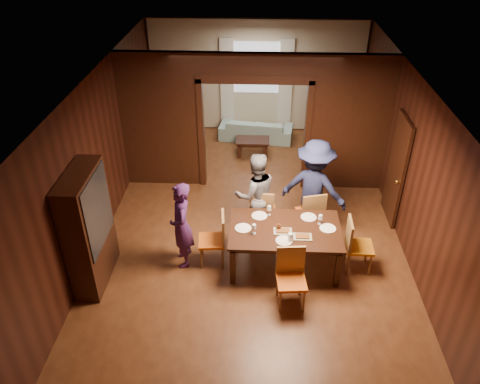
{
  "coord_description": "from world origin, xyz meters",
  "views": [
    {
      "loc": [
        0.1,
        -7.23,
        5.44
      ],
      "look_at": [
        -0.2,
        -0.4,
        1.05
      ],
      "focal_mm": 35.0,
      "sensor_mm": 36.0,
      "label": 1
    }
  ],
  "objects_px": {
    "chair_left": "(212,239)",
    "chair_far_l": "(262,210)",
    "person_purple": "(182,226)",
    "chair_far_r": "(310,212)",
    "dining_table": "(284,247)",
    "chair_near": "(291,280)",
    "hutch": "(88,229)",
    "person_navy": "(314,188)",
    "chair_right": "(360,245)",
    "sofa": "(256,129)",
    "person_grey": "(255,195)",
    "coffee_table": "(253,147)"
  },
  "relations": [
    {
      "from": "sofa",
      "to": "chair_near",
      "type": "height_order",
      "value": "chair_near"
    },
    {
      "from": "sofa",
      "to": "person_navy",
      "type": "bearing_deg",
      "value": 113.01
    },
    {
      "from": "hutch",
      "to": "dining_table",
      "type": "bearing_deg",
      "value": 8.48
    },
    {
      "from": "dining_table",
      "to": "chair_far_r",
      "type": "bearing_deg",
      "value": 61.09
    },
    {
      "from": "person_purple",
      "to": "chair_left",
      "type": "relative_size",
      "value": 1.62
    },
    {
      "from": "person_purple",
      "to": "chair_right",
      "type": "height_order",
      "value": "person_purple"
    },
    {
      "from": "person_purple",
      "to": "chair_near",
      "type": "distance_m",
      "value": 2.03
    },
    {
      "from": "chair_far_l",
      "to": "hutch",
      "type": "xyz_separation_m",
      "value": [
        -2.73,
        -1.39,
        0.52
      ]
    },
    {
      "from": "chair_far_r",
      "to": "person_purple",
      "type": "bearing_deg",
      "value": 8.47
    },
    {
      "from": "sofa",
      "to": "chair_far_l",
      "type": "relative_size",
      "value": 1.92
    },
    {
      "from": "person_purple",
      "to": "person_navy",
      "type": "height_order",
      "value": "person_navy"
    },
    {
      "from": "person_purple",
      "to": "chair_far_r",
      "type": "bearing_deg",
      "value": 98.61
    },
    {
      "from": "dining_table",
      "to": "chair_far_l",
      "type": "relative_size",
      "value": 1.91
    },
    {
      "from": "hutch",
      "to": "chair_near",
      "type": "bearing_deg",
      "value": -8.19
    },
    {
      "from": "person_grey",
      "to": "dining_table",
      "type": "bearing_deg",
      "value": 101.69
    },
    {
      "from": "person_purple",
      "to": "chair_far_l",
      "type": "relative_size",
      "value": 1.62
    },
    {
      "from": "chair_left",
      "to": "hutch",
      "type": "height_order",
      "value": "hutch"
    },
    {
      "from": "person_grey",
      "to": "chair_far_r",
      "type": "height_order",
      "value": "person_grey"
    },
    {
      "from": "person_grey",
      "to": "sofa",
      "type": "xyz_separation_m",
      "value": [
        -0.04,
        3.96,
        -0.55
      ]
    },
    {
      "from": "person_navy",
      "to": "hutch",
      "type": "height_order",
      "value": "hutch"
    },
    {
      "from": "coffee_table",
      "to": "hutch",
      "type": "xyz_separation_m",
      "value": [
        -2.49,
        -4.48,
        0.8
      ]
    },
    {
      "from": "chair_near",
      "to": "hutch",
      "type": "distance_m",
      "value": 3.25
    },
    {
      "from": "person_navy",
      "to": "chair_left",
      "type": "xyz_separation_m",
      "value": [
        -1.77,
        -0.99,
        -0.45
      ]
    },
    {
      "from": "coffee_table",
      "to": "chair_right",
      "type": "distance_m",
      "value": 4.47
    },
    {
      "from": "person_grey",
      "to": "chair_right",
      "type": "xyz_separation_m",
      "value": [
        1.76,
        -0.96,
        -0.33
      ]
    },
    {
      "from": "dining_table",
      "to": "chair_far_l",
      "type": "distance_m",
      "value": 1.01
    },
    {
      "from": "person_grey",
      "to": "sofa",
      "type": "distance_m",
      "value": 4.0
    },
    {
      "from": "person_purple",
      "to": "chair_near",
      "type": "relative_size",
      "value": 1.62
    },
    {
      "from": "person_navy",
      "to": "chair_far_r",
      "type": "height_order",
      "value": "person_navy"
    },
    {
      "from": "person_grey",
      "to": "coffee_table",
      "type": "bearing_deg",
      "value": -105.11
    },
    {
      "from": "person_grey",
      "to": "coffee_table",
      "type": "xyz_separation_m",
      "value": [
        -0.11,
        3.09,
        -0.62
      ]
    },
    {
      "from": "sofa",
      "to": "person_grey",
      "type": "bearing_deg",
      "value": 97.83
    },
    {
      "from": "sofa",
      "to": "dining_table",
      "type": "bearing_deg",
      "value": 103.67
    },
    {
      "from": "dining_table",
      "to": "chair_far_r",
      "type": "relative_size",
      "value": 1.91
    },
    {
      "from": "dining_table",
      "to": "chair_far_l",
      "type": "bearing_deg",
      "value": 111.96
    },
    {
      "from": "chair_left",
      "to": "chair_far_l",
      "type": "distance_m",
      "value": 1.25
    },
    {
      "from": "chair_right",
      "to": "chair_left",
      "type": "bearing_deg",
      "value": 90.47
    },
    {
      "from": "chair_right",
      "to": "chair_far_l",
      "type": "relative_size",
      "value": 1.0
    },
    {
      "from": "person_grey",
      "to": "sofa",
      "type": "relative_size",
      "value": 0.88
    },
    {
      "from": "chair_left",
      "to": "hutch",
      "type": "xyz_separation_m",
      "value": [
        -1.87,
        -0.48,
        0.52
      ]
    },
    {
      "from": "sofa",
      "to": "chair_left",
      "type": "height_order",
      "value": "chair_left"
    },
    {
      "from": "chair_left",
      "to": "chair_far_l",
      "type": "height_order",
      "value": "same"
    },
    {
      "from": "sofa",
      "to": "hutch",
      "type": "bearing_deg",
      "value": 71.73
    },
    {
      "from": "chair_far_r",
      "to": "chair_near",
      "type": "relative_size",
      "value": 1.0
    },
    {
      "from": "chair_left",
      "to": "chair_far_r",
      "type": "distance_m",
      "value": 1.94
    },
    {
      "from": "person_grey",
      "to": "chair_right",
      "type": "relative_size",
      "value": 1.69
    },
    {
      "from": "chair_far_l",
      "to": "chair_near",
      "type": "bearing_deg",
      "value": 109.43
    },
    {
      "from": "chair_far_r",
      "to": "hutch",
      "type": "xyz_separation_m",
      "value": [
        -3.6,
        -1.36,
        0.52
      ]
    },
    {
      "from": "dining_table",
      "to": "chair_far_r",
      "type": "height_order",
      "value": "chair_far_r"
    },
    {
      "from": "chair_right",
      "to": "chair_far_r",
      "type": "relative_size",
      "value": 1.0
    }
  ]
}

